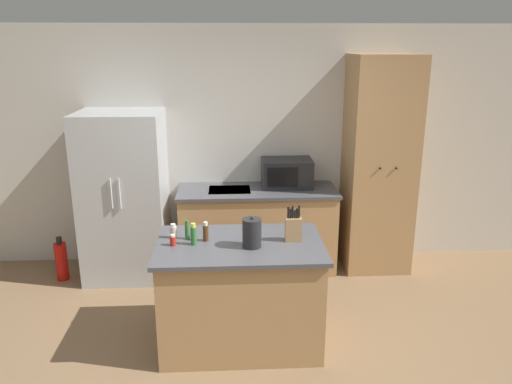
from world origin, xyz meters
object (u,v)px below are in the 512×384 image
(spice_bottle_short_red, at_px, (173,240))
(spice_bottle_pale_salt, at_px, (173,231))
(spice_bottle_amber_oil, at_px, (187,230))
(spice_bottle_green_herb, at_px, (194,235))
(microwave, at_px, (287,173))
(fire_extinguisher, at_px, (61,261))
(kettle, at_px, (252,233))
(pantry_cabinet, at_px, (379,165))
(knife_block, at_px, (293,228))
(spice_bottle_tall_dark, at_px, (206,232))
(refrigerator, at_px, (124,196))

(spice_bottle_short_red, relative_size, spice_bottle_pale_salt, 0.76)
(spice_bottle_amber_oil, distance_m, spice_bottle_green_herb, 0.14)
(microwave, bearing_deg, fire_extinguisher, -173.03)
(spice_bottle_short_red, height_order, spice_bottle_pale_salt, spice_bottle_pale_salt)
(spice_bottle_short_red, distance_m, kettle, 0.62)
(pantry_cabinet, height_order, kettle, pantry_cabinet)
(microwave, distance_m, kettle, 1.68)
(knife_block, distance_m, spice_bottle_amber_oil, 0.85)
(spice_bottle_short_red, bearing_deg, spice_bottle_pale_salt, 94.32)
(spice_bottle_short_red, bearing_deg, pantry_cabinet, 35.63)
(microwave, xyz_separation_m, spice_bottle_short_red, (-1.07, -1.56, -0.13))
(spice_bottle_short_red, relative_size, kettle, 0.36)
(spice_bottle_tall_dark, bearing_deg, spice_bottle_pale_salt, 163.92)
(spice_bottle_green_herb, relative_size, kettle, 0.70)
(knife_block, height_order, kettle, knife_block)
(pantry_cabinet, xyz_separation_m, spice_bottle_amber_oil, (-1.94, -1.33, -0.19))
(pantry_cabinet, xyz_separation_m, knife_block, (-1.09, -1.42, -0.16))
(kettle, bearing_deg, spice_bottle_pale_salt, 160.89)
(pantry_cabinet, xyz_separation_m, spice_bottle_short_red, (-2.04, -1.46, -0.22))
(knife_block, bearing_deg, spice_bottle_pale_salt, 173.27)
(refrigerator, xyz_separation_m, microwave, (1.72, 0.17, 0.18))
(knife_block, bearing_deg, fire_extinguisher, 151.75)
(spice_bottle_green_herb, distance_m, fire_extinguisher, 2.09)
(pantry_cabinet, xyz_separation_m, kettle, (-1.43, -1.52, -0.15))
(knife_block, distance_m, spice_bottle_tall_dark, 0.70)
(kettle, bearing_deg, spice_bottle_tall_dark, 158.75)
(knife_block, bearing_deg, kettle, -162.75)
(spice_bottle_short_red, bearing_deg, refrigerator, 114.99)
(refrigerator, relative_size, spice_bottle_short_red, 19.37)
(knife_block, relative_size, spice_bottle_green_herb, 1.68)
(spice_bottle_tall_dark, height_order, spice_bottle_amber_oil, spice_bottle_tall_dark)
(microwave, bearing_deg, spice_bottle_tall_dark, -118.82)
(microwave, bearing_deg, knife_block, -94.46)
(spice_bottle_green_herb, bearing_deg, spice_bottle_tall_dark, 38.87)
(spice_bottle_short_red, xyz_separation_m, kettle, (0.61, -0.06, 0.07))
(refrigerator, relative_size, pantry_cabinet, 0.76)
(kettle, relative_size, fire_extinguisher, 0.53)
(spice_bottle_green_herb, height_order, spice_bottle_pale_salt, spice_bottle_green_herb)
(spice_bottle_tall_dark, distance_m, spice_bottle_pale_salt, 0.28)
(spice_bottle_tall_dark, relative_size, kettle, 0.63)
(spice_bottle_pale_salt, height_order, kettle, kettle)
(kettle, distance_m, fire_extinguisher, 2.48)
(spice_bottle_amber_oil, height_order, spice_bottle_green_herb, spice_bottle_green_herb)
(spice_bottle_amber_oil, relative_size, spice_bottle_green_herb, 0.88)
(pantry_cabinet, xyz_separation_m, spice_bottle_tall_dark, (-1.79, -1.38, -0.19))
(microwave, relative_size, spice_bottle_amber_oil, 3.47)
(microwave, xyz_separation_m, spice_bottle_pale_salt, (-1.08, -1.40, -0.11))
(refrigerator, bearing_deg, spice_bottle_green_herb, -59.66)
(spice_bottle_short_red, height_order, kettle, kettle)
(microwave, distance_m, fire_extinguisher, 2.56)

